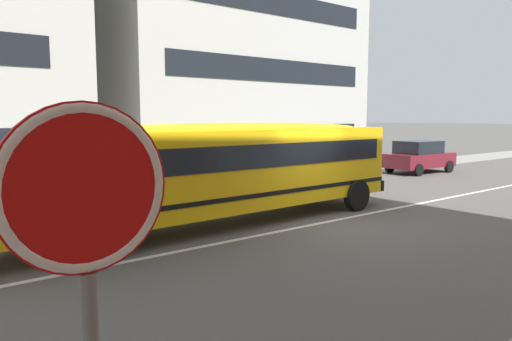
{
  "coord_description": "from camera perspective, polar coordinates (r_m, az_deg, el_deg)",
  "views": [
    {
      "loc": [
        -9.29,
        -8.71,
        2.83
      ],
      "look_at": [
        -1.7,
        0.8,
        1.47
      ],
      "focal_mm": 33.36,
      "sensor_mm": 36.0,
      "label": 1
    }
  ],
  "objects": [
    {
      "name": "lane_centreline",
      "position": [
        13.05,
        8.1,
        -6.19
      ],
      "size": [
        110.0,
        0.16,
        0.01
      ],
      "primitive_type": "cube",
      "color": "silver",
      "rests_on": "ground_plane"
    },
    {
      "name": "ground_plane",
      "position": [
        13.05,
        8.1,
        -6.21
      ],
      "size": [
        400.0,
        400.0,
        0.0
      ],
      "primitive_type": "plane",
      "color": "#54514F"
    },
    {
      "name": "sidewalk_far",
      "position": [
        19.08,
        -9.0,
        -2.2
      ],
      "size": [
        120.0,
        3.0,
        0.01
      ],
      "primitive_type": "cube",
      "color": "gray",
      "rests_on": "ground_plane"
    },
    {
      "name": "stop_sign_post",
      "position": [
        2.09,
        -19.54,
        -10.63
      ],
      "size": [
        0.7,
        0.07,
        2.9
      ],
      "color": "slate",
      "rests_on": "ground_plane"
    },
    {
      "name": "school_bus",
      "position": [
        12.61,
        -3.83,
        0.76
      ],
      "size": [
        12.09,
        2.87,
        2.69
      ],
      "rotation": [
        0.0,
        0.0,
        3.17
      ],
      "color": "yellow",
      "rests_on": "ground_plane"
    },
    {
      "name": "parked_car_maroon_past_driveway",
      "position": [
        25.72,
        19.0,
        1.62
      ],
      "size": [
        3.97,
        2.01,
        1.64
      ],
      "rotation": [
        0.0,
        0.0,
        -0.04
      ],
      "color": "maroon",
      "rests_on": "ground_plane"
    }
  ]
}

